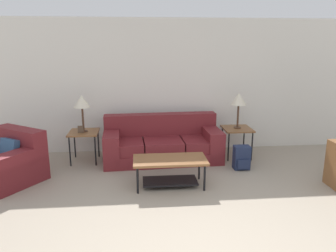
{
  "coord_description": "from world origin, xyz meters",
  "views": [
    {
      "loc": [
        -0.63,
        -2.59,
        2.09
      ],
      "look_at": [
        -0.15,
        2.6,
        0.8
      ],
      "focal_mm": 35.0,
      "sensor_mm": 36.0,
      "label": 1
    }
  ],
  "objects": [
    {
      "name": "side_table_right",
      "position": [
        1.23,
        3.26,
        0.51
      ],
      "size": [
        0.52,
        0.55,
        0.57
      ],
      "color": "brown",
      "rests_on": "ground_plane"
    },
    {
      "name": "picture_frame",
      "position": [
        -1.66,
        3.18,
        0.63
      ],
      "size": [
        0.1,
        0.04,
        0.13
      ],
      "color": "#4C3828",
      "rests_on": "side_table_left"
    },
    {
      "name": "wall_back",
      "position": [
        0.0,
        3.87,
        1.3
      ],
      "size": [
        9.01,
        0.06,
        2.6
      ],
      "color": "silver",
      "rests_on": "ground_plane"
    },
    {
      "name": "backpack",
      "position": [
        1.13,
        2.62,
        0.2
      ],
      "size": [
        0.27,
        0.26,
        0.41
      ],
      "color": "#1E2847",
      "rests_on": "ground_plane"
    },
    {
      "name": "armchair",
      "position": [
        -2.69,
        2.45,
        0.29
      ],
      "size": [
        1.32,
        1.31,
        0.8
      ],
      "color": "maroon",
      "rests_on": "ground_plane"
    },
    {
      "name": "coffee_table",
      "position": [
        -0.17,
        2.02,
        0.32
      ],
      "size": [
        1.1,
        0.55,
        0.44
      ],
      "color": "brown",
      "rests_on": "ground_plane"
    },
    {
      "name": "table_lamp_right",
      "position": [
        1.23,
        3.26,
        1.11
      ],
      "size": [
        0.29,
        0.29,
        0.67
      ],
      "color": "#472D1E",
      "rests_on": "side_table_right"
    },
    {
      "name": "table_lamp_left",
      "position": [
        -1.62,
        3.26,
        1.11
      ],
      "size": [
        0.29,
        0.29,
        0.67
      ],
      "color": "#472D1E",
      "rests_on": "side_table_left"
    },
    {
      "name": "side_table_left",
      "position": [
        -1.62,
        3.26,
        0.51
      ],
      "size": [
        0.52,
        0.55,
        0.57
      ],
      "color": "brown",
      "rests_on": "ground_plane"
    },
    {
      "name": "couch",
      "position": [
        -0.2,
        3.23,
        0.3
      ],
      "size": [
        2.17,
        0.99,
        0.82
      ],
      "color": "maroon",
      "rests_on": "ground_plane"
    }
  ]
}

